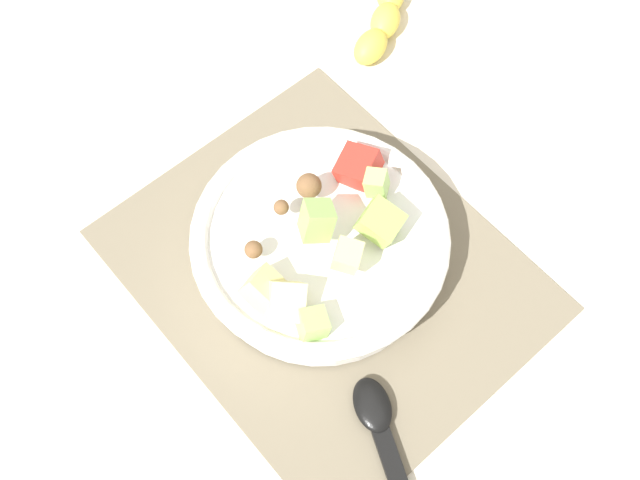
# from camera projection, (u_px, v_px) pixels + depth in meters

# --- Properties ---
(ground_plane) EXTENTS (2.40, 2.40, 0.00)m
(ground_plane) POSITION_uv_depth(u_px,v_px,m) (325.00, 270.00, 0.81)
(ground_plane) COLOR silver
(placemat) EXTENTS (0.43, 0.35, 0.01)m
(placemat) POSITION_uv_depth(u_px,v_px,m) (325.00, 269.00, 0.81)
(placemat) COLOR #756B56
(placemat) RESTS_ON ground_plane
(salad_bowl) EXTENTS (0.27, 0.27, 0.11)m
(salad_bowl) POSITION_uv_depth(u_px,v_px,m) (320.00, 242.00, 0.78)
(salad_bowl) COLOR white
(salad_bowl) RESTS_ON placemat
(serving_spoon) EXTENTS (0.23, 0.12, 0.01)m
(serving_spoon) POSITION_uv_depth(u_px,v_px,m) (391.00, 460.00, 0.71)
(serving_spoon) COLOR black
(serving_spoon) RESTS_ON placemat
(banana_whole) EXTENTS (0.10, 0.14, 0.04)m
(banana_whole) POSITION_uv_depth(u_px,v_px,m) (382.00, 20.00, 0.95)
(banana_whole) COLOR yellow
(banana_whole) RESTS_ON ground_plane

